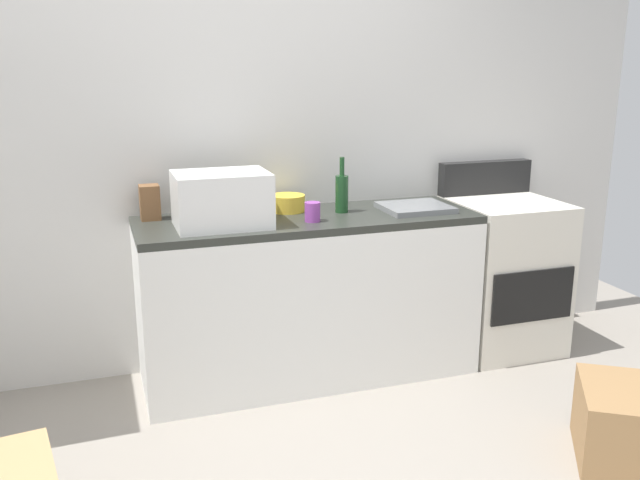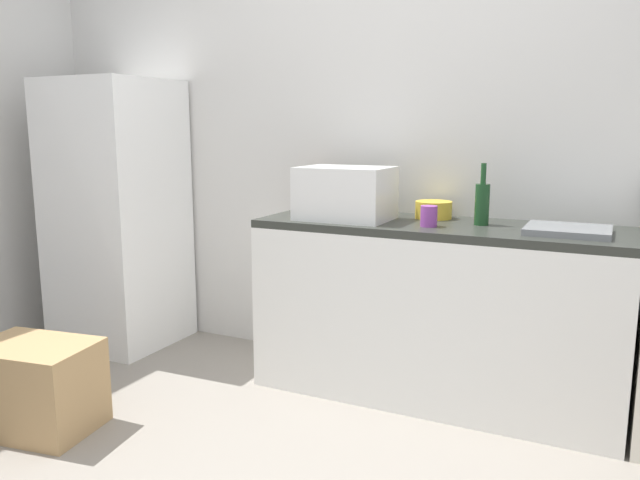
% 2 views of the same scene
% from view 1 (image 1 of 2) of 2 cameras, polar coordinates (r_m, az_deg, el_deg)
% --- Properties ---
extents(wall_back, '(5.00, 0.10, 2.60)m').
position_cam_1_polar(wall_back, '(3.82, -6.95, 8.60)').
color(wall_back, silver).
rests_on(wall_back, ground_plane).
extents(kitchen_counter, '(1.80, 0.60, 0.90)m').
position_cam_1_polar(kitchen_counter, '(3.76, -0.94, -4.74)').
color(kitchen_counter, white).
rests_on(kitchen_counter, ground_plane).
extents(stove_oven, '(0.60, 0.61, 1.10)m').
position_cam_1_polar(stove_oven, '(4.26, 14.87, -2.62)').
color(stove_oven, silver).
rests_on(stove_oven, ground_plane).
extents(microwave, '(0.46, 0.34, 0.27)m').
position_cam_1_polar(microwave, '(3.42, -8.16, 3.35)').
color(microwave, white).
rests_on(microwave, kitchen_counter).
extents(sink_basin, '(0.36, 0.32, 0.03)m').
position_cam_1_polar(sink_basin, '(3.81, 7.89, 2.68)').
color(sink_basin, slate).
rests_on(sink_basin, kitchen_counter).
extents(wine_bottle, '(0.07, 0.07, 0.30)m').
position_cam_1_polar(wine_bottle, '(3.71, 1.82, 3.98)').
color(wine_bottle, '#193F1E').
rests_on(wine_bottle, kitchen_counter).
extents(coffee_mug, '(0.08, 0.08, 0.10)m').
position_cam_1_polar(coffee_mug, '(3.50, -0.63, 2.35)').
color(coffee_mug, purple).
rests_on(coffee_mug, kitchen_counter).
extents(knife_block, '(0.10, 0.10, 0.18)m').
position_cam_1_polar(knife_block, '(3.65, -13.93, 3.05)').
color(knife_block, brown).
rests_on(knife_block, kitchen_counter).
extents(mixing_bowl, '(0.19, 0.19, 0.09)m').
position_cam_1_polar(mixing_bowl, '(3.75, -2.70, 3.07)').
color(mixing_bowl, gold).
rests_on(mixing_bowl, kitchen_counter).
extents(cardboard_box_large, '(0.63, 0.64, 0.33)m').
position_cam_1_polar(cardboard_box_large, '(3.37, 24.53, -13.84)').
color(cardboard_box_large, olive).
rests_on(cardboard_box_large, ground_plane).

